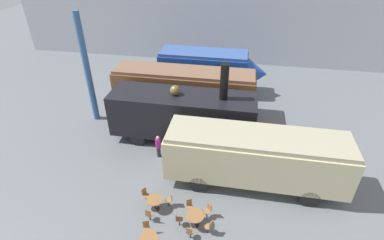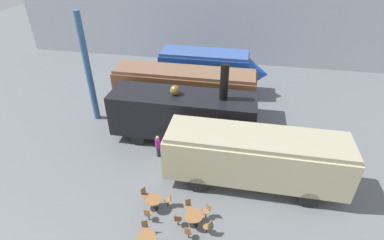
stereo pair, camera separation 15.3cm
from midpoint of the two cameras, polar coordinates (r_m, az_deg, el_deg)
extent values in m
plane|color=slate|center=(19.94, 0.58, -5.49)|extent=(80.00, 80.00, 0.00)
cube|color=#B2B7C1|center=(32.00, 5.79, 18.50)|extent=(44.00, 0.15, 9.00)
cube|color=blue|center=(26.20, 2.49, 9.55)|extent=(7.43, 2.63, 2.75)
cone|color=blue|center=(26.02, 12.56, 8.60)|extent=(1.67, 2.50, 2.50)
cube|color=#3A579D|center=(25.64, 2.58, 12.62)|extent=(7.28, 2.42, 0.24)
cylinder|color=black|center=(25.54, 6.96, 4.89)|extent=(0.97, 0.12, 0.97)
cylinder|color=black|center=(27.78, 7.39, 7.27)|extent=(0.97, 0.12, 0.97)
cylinder|color=black|center=(26.11, -2.86, 5.76)|extent=(0.97, 0.12, 0.97)
cylinder|color=black|center=(28.31, -1.71, 8.04)|extent=(0.97, 0.12, 0.97)
cube|color=brown|center=(22.79, -1.25, 6.04)|extent=(10.55, 2.51, 2.50)
cube|color=brown|center=(22.20, -1.29, 9.20)|extent=(10.34, 2.31, 0.24)
cylinder|color=black|center=(22.09, 6.22, 0.59)|extent=(1.29, 0.12, 1.29)
cylinder|color=black|center=(24.15, 6.76, 3.58)|extent=(1.29, 0.12, 1.29)
cylinder|color=black|center=(23.28, -9.46, 2.13)|extent=(1.29, 0.12, 1.29)
cylinder|color=black|center=(25.24, -7.73, 4.87)|extent=(1.29, 0.12, 1.29)
cube|color=black|center=(19.74, -1.57, 1.21)|extent=(9.44, 2.73, 2.77)
cylinder|color=black|center=(18.21, 6.40, 7.21)|extent=(0.52, 0.52, 2.29)
sphere|color=brown|center=(19.01, -3.04, 5.68)|extent=(0.64, 0.64, 0.64)
cylinder|color=black|center=(19.24, 6.01, -5.51)|extent=(0.97, 0.12, 0.97)
cylinder|color=black|center=(21.35, 6.69, -1.21)|extent=(0.97, 0.12, 0.97)
cylinder|color=black|center=(20.28, -10.14, -3.62)|extent=(0.97, 0.12, 0.97)
cylinder|color=black|center=(22.29, -7.95, 0.30)|extent=(0.97, 0.12, 0.97)
cube|color=beige|center=(16.71, 12.16, -6.94)|extent=(9.75, 2.68, 2.40)
cube|color=tan|center=(15.91, 12.70, -3.28)|extent=(9.56, 2.47, 0.24)
cylinder|color=black|center=(17.12, 21.66, -13.97)|extent=(1.06, 0.12, 1.06)
cylinder|color=black|center=(18.96, 20.62, -8.39)|extent=(1.06, 0.12, 1.06)
cylinder|color=black|center=(16.73, 1.34, -12.24)|extent=(1.06, 0.12, 1.06)
cylinder|color=black|center=(18.60, 2.65, -6.73)|extent=(1.06, 0.12, 1.06)
cylinder|color=olive|center=(14.42, -8.28, -21.35)|extent=(0.87, 0.87, 0.03)
cylinder|color=black|center=(15.66, 0.60, -19.30)|extent=(0.44, 0.44, 0.02)
cylinder|color=black|center=(15.40, 0.61, -18.53)|extent=(0.08, 0.08, 0.66)
cylinder|color=olive|center=(15.13, 0.61, -17.72)|extent=(0.92, 0.92, 0.03)
cylinder|color=black|center=(16.42, -6.92, -16.36)|extent=(0.44, 0.44, 0.02)
cylinder|color=black|center=(16.16, -7.00, -15.58)|extent=(0.08, 0.08, 0.65)
cylinder|color=olive|center=(15.91, -7.08, -14.77)|extent=(0.85, 0.85, 0.03)
cylinder|color=black|center=(15.30, -8.51, -20.36)|extent=(0.06, 0.06, 0.42)
cylinder|color=olive|center=(15.12, -8.58, -19.85)|extent=(0.36, 0.36, 0.03)
cube|color=olive|center=(15.04, -8.73, -18.88)|extent=(0.28, 0.16, 0.42)
cylinder|color=black|center=(15.07, -0.32, -21.01)|extent=(0.06, 0.06, 0.42)
cylinder|color=olive|center=(14.89, -0.32, -20.50)|extent=(0.36, 0.36, 0.03)
cube|color=olive|center=(14.62, -0.52, -20.43)|extent=(0.29, 0.08, 0.42)
cylinder|color=black|center=(15.25, 3.09, -20.13)|extent=(0.06, 0.06, 0.42)
cylinder|color=olive|center=(15.07, 3.11, -19.62)|extent=(0.36, 0.36, 0.03)
cube|color=olive|center=(14.85, 3.66, -19.36)|extent=(0.16, 0.28, 0.42)
cylinder|color=black|center=(15.81, 2.92, -17.54)|extent=(0.06, 0.06, 0.42)
cylinder|color=olive|center=(15.63, 2.94, -17.02)|extent=(0.36, 0.36, 0.03)
cube|color=olive|center=(15.53, 3.43, -16.22)|extent=(0.24, 0.23, 0.42)
cylinder|color=black|center=(15.96, -0.31, -16.81)|extent=(0.06, 0.06, 0.42)
cylinder|color=olive|center=(15.79, -0.32, -16.28)|extent=(0.36, 0.36, 0.03)
cube|color=olive|center=(15.72, -0.50, -15.34)|extent=(0.27, 0.17, 0.42)
cylinder|color=black|center=(15.52, -2.37, -18.84)|extent=(0.06, 0.06, 0.42)
cylinder|color=olive|center=(15.34, -2.39, -18.32)|extent=(0.36, 0.36, 0.03)
cube|color=olive|center=(15.17, -3.01, -17.78)|extent=(0.09, 0.29, 0.42)
cylinder|color=black|center=(15.84, -7.95, -17.77)|extent=(0.06, 0.06, 0.42)
cylinder|color=olive|center=(15.67, -8.02, -17.25)|extent=(0.36, 0.36, 0.03)
cube|color=olive|center=(15.41, -8.30, -17.13)|extent=(0.29, 0.06, 0.42)
cylinder|color=black|center=(16.32, -4.37, -15.48)|extent=(0.06, 0.06, 0.42)
cylinder|color=olive|center=(16.15, -4.40, -14.95)|extent=(0.36, 0.36, 0.03)
cube|color=olive|center=(16.00, -3.88, -14.32)|extent=(0.16, 0.28, 0.42)
cylinder|color=black|center=(16.67, -8.58, -14.51)|extent=(0.06, 0.06, 0.42)
cylinder|color=olive|center=(16.51, -8.64, -13.98)|extent=(0.36, 0.36, 0.03)
cube|color=olive|center=(16.43, -9.04, -13.16)|extent=(0.20, 0.26, 0.42)
cylinder|color=#262633|center=(19.25, -6.18, -5.97)|extent=(0.24, 0.24, 0.72)
cylinder|color=#8C1E7A|center=(18.84, -6.30, -4.36)|extent=(0.34, 0.34, 0.64)
sphere|color=tan|center=(18.58, -6.38, -3.32)|extent=(0.21, 0.21, 0.21)
cylinder|color=#386093|center=(22.41, -19.03, 9.11)|extent=(0.44, 0.44, 8.00)
camera|label=1|loc=(0.08, -89.78, 0.14)|focal=28.00mm
camera|label=2|loc=(0.08, 90.22, -0.14)|focal=28.00mm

